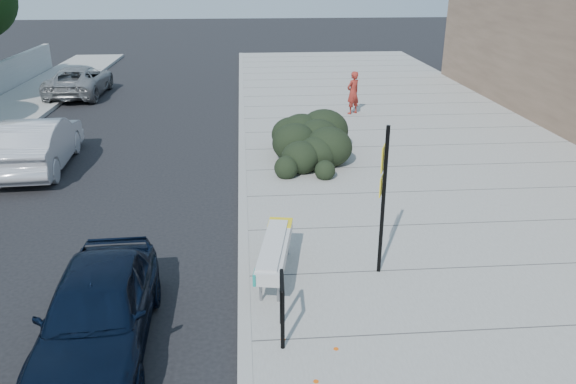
# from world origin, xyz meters

# --- Properties ---
(ground) EXTENTS (120.00, 120.00, 0.00)m
(ground) POSITION_xyz_m (0.00, 0.00, 0.00)
(ground) COLOR black
(ground) RESTS_ON ground
(sidewalk_near) EXTENTS (11.20, 50.00, 0.15)m
(sidewalk_near) POSITION_xyz_m (5.60, 5.00, 0.07)
(sidewalk_near) COLOR gray
(sidewalk_near) RESTS_ON ground
(curb_near) EXTENTS (0.22, 50.00, 0.17)m
(curb_near) POSITION_xyz_m (0.00, 5.00, 0.08)
(curb_near) COLOR #9E9E99
(curb_near) RESTS_ON ground
(bench) EXTENTS (0.87, 2.35, 0.70)m
(bench) POSITION_xyz_m (0.60, -0.01, 0.70)
(bench) COLOR gray
(bench) RESTS_ON sidewalk_near
(bike_rack) EXTENTS (0.10, 0.70, 1.02)m
(bike_rack) POSITION_xyz_m (0.60, -1.88, 0.77)
(bike_rack) COLOR black
(bike_rack) RESTS_ON sidewalk_near
(sign_post) EXTENTS (0.17, 0.32, 2.90)m
(sign_post) POSITION_xyz_m (2.58, 0.01, 1.78)
(sign_post) COLOR black
(sign_post) RESTS_ON sidewalk_near
(hedge) EXTENTS (2.28, 4.02, 1.45)m
(hedge) POSITION_xyz_m (2.09, 7.00, 0.87)
(hedge) COLOR black
(hedge) RESTS_ON sidewalk_near
(sedan_navy) EXTENTS (1.74, 4.04, 1.36)m
(sedan_navy) POSITION_xyz_m (-2.25, -1.73, 0.68)
(sedan_navy) COLOR black
(sedan_navy) RESTS_ON ground
(wagon_silver) EXTENTS (1.88, 4.73, 1.53)m
(wagon_silver) POSITION_xyz_m (-6.00, 7.16, 0.76)
(wagon_silver) COLOR silver
(wagon_silver) RESTS_ON ground
(suv_silver) EXTENTS (2.31, 4.96, 1.38)m
(suv_silver) POSITION_xyz_m (-7.50, 17.54, 0.69)
(suv_silver) COLOR gray
(suv_silver) RESTS_ON ground
(pedestrian) EXTENTS (0.73, 0.69, 1.68)m
(pedestrian) POSITION_xyz_m (4.43, 12.47, 0.99)
(pedestrian) COLOR maroon
(pedestrian) RESTS_ON sidewalk_near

